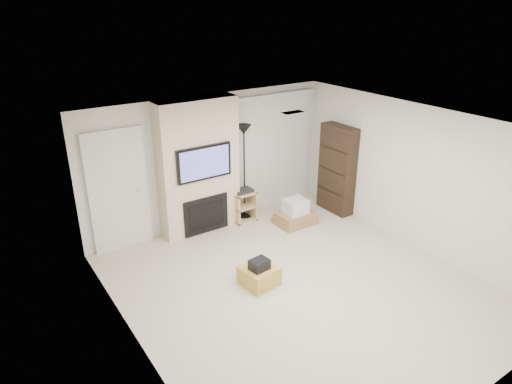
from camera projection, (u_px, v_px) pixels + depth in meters
floor at (300, 286)px, 7.01m from camera, size 5.00×5.50×0.00m
ceiling at (307, 128)px, 6.03m from camera, size 5.00×5.50×0.00m
wall_back at (210, 161)px, 8.61m from camera, size 5.00×0.00×2.50m
wall_front at (484, 315)px, 4.42m from camera, size 5.00×0.00×2.50m
wall_left at (134, 266)px, 5.23m from camera, size 0.00×5.50×2.50m
wall_right at (416, 177)px, 7.80m from camera, size 0.00×5.50×2.50m
hvac_vent at (293, 112)px, 6.84m from camera, size 0.35×0.18×0.01m
ottoman at (259, 276)px, 7.00m from camera, size 0.56×0.56×0.30m
black_bag at (259, 265)px, 6.87m from camera, size 0.30×0.25×0.16m
fireplace_wall at (199, 168)px, 8.28m from camera, size 1.50×0.47×2.50m
entry_door at (118, 191)px, 7.74m from camera, size 1.02×0.11×2.14m
vertical_blinds at (272, 148)px, 9.29m from camera, size 1.98×0.10×2.37m
floor_lamp at (244, 146)px, 8.63m from camera, size 0.28×0.28×1.91m
av_stand at (243, 204)px, 8.98m from camera, size 0.45×0.38×0.66m
box_stack at (295, 214)px, 8.89m from camera, size 0.75×0.57×0.51m
bookshelf at (337, 169)px, 9.18m from camera, size 0.30×0.80×1.80m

